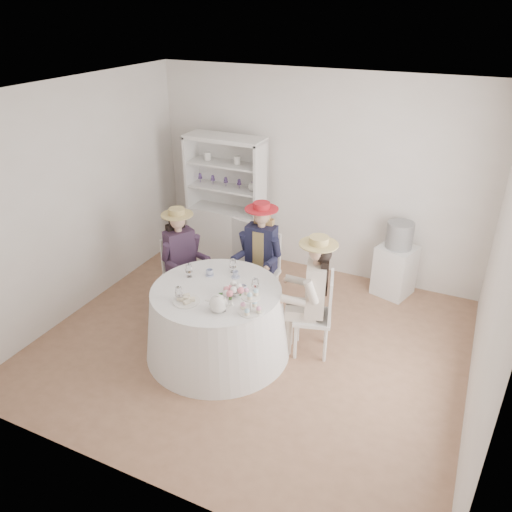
% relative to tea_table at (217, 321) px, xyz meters
% --- Properties ---
extents(ground, '(4.50, 4.50, 0.00)m').
position_rel_tea_table_xyz_m(ground, '(0.28, 0.27, -0.39)').
color(ground, '#885E44').
rests_on(ground, ground).
extents(ceiling, '(4.50, 4.50, 0.00)m').
position_rel_tea_table_xyz_m(ceiling, '(0.28, 0.27, 2.31)').
color(ceiling, white).
rests_on(ceiling, wall_back).
extents(wall_back, '(4.50, 0.00, 4.50)m').
position_rel_tea_table_xyz_m(wall_back, '(0.28, 2.27, 0.96)').
color(wall_back, silver).
rests_on(wall_back, ground).
extents(wall_front, '(4.50, 0.00, 4.50)m').
position_rel_tea_table_xyz_m(wall_front, '(0.28, -1.73, 0.96)').
color(wall_front, silver).
rests_on(wall_front, ground).
extents(wall_left, '(0.00, 4.50, 4.50)m').
position_rel_tea_table_xyz_m(wall_left, '(-1.97, 0.27, 0.96)').
color(wall_left, silver).
rests_on(wall_left, ground).
extents(wall_right, '(0.00, 4.50, 4.50)m').
position_rel_tea_table_xyz_m(wall_right, '(2.53, 0.27, 0.96)').
color(wall_right, silver).
rests_on(wall_right, ground).
extents(tea_table, '(1.55, 1.55, 0.78)m').
position_rel_tea_table_xyz_m(tea_table, '(0.00, 0.00, 0.00)').
color(tea_table, white).
rests_on(tea_table, ground).
extents(hutch, '(1.20, 0.71, 1.83)m').
position_rel_tea_table_xyz_m(hutch, '(-0.89, 1.94, 0.27)').
color(hutch, silver).
rests_on(hutch, ground).
extents(side_table, '(0.54, 0.54, 0.67)m').
position_rel_tea_table_xyz_m(side_table, '(1.48, 2.02, -0.05)').
color(side_table, silver).
rests_on(side_table, ground).
extents(hatbox, '(0.43, 0.43, 0.33)m').
position_rel_tea_table_xyz_m(hatbox, '(1.48, 2.02, 0.44)').
color(hatbox, black).
rests_on(hatbox, side_table).
extents(guest_left, '(0.56, 0.51, 1.31)m').
position_rel_tea_table_xyz_m(guest_left, '(-0.81, 0.59, 0.35)').
color(guest_left, silver).
rests_on(guest_left, ground).
extents(guest_mid, '(0.50, 0.52, 1.38)m').
position_rel_tea_table_xyz_m(guest_mid, '(0.05, 1.00, 0.39)').
color(guest_mid, silver).
rests_on(guest_mid, ground).
extents(guest_right, '(0.56, 0.52, 1.38)m').
position_rel_tea_table_xyz_m(guest_right, '(0.91, 0.42, 0.39)').
color(guest_right, silver).
rests_on(guest_right, ground).
extents(spare_chair, '(0.51, 0.51, 1.02)m').
position_rel_tea_table_xyz_m(spare_chair, '(-0.24, 1.32, 0.16)').
color(spare_chair, silver).
rests_on(spare_chair, ground).
extents(teacup_a, '(0.10, 0.10, 0.06)m').
position_rel_tea_table_xyz_m(teacup_a, '(-0.20, 0.23, 0.42)').
color(teacup_a, white).
rests_on(teacup_a, tea_table).
extents(teacup_b, '(0.08, 0.08, 0.06)m').
position_rel_tea_table_xyz_m(teacup_b, '(0.07, 0.31, 0.42)').
color(teacup_b, white).
rests_on(teacup_b, tea_table).
extents(teacup_c, '(0.10, 0.10, 0.07)m').
position_rel_tea_table_xyz_m(teacup_c, '(0.27, 0.06, 0.43)').
color(teacup_c, white).
rests_on(teacup_c, tea_table).
extents(flower_bowl, '(0.24, 0.24, 0.05)m').
position_rel_tea_table_xyz_m(flower_bowl, '(0.22, 0.01, 0.42)').
color(flower_bowl, white).
rests_on(flower_bowl, tea_table).
extents(flower_arrangement, '(0.19, 0.18, 0.07)m').
position_rel_tea_table_xyz_m(flower_arrangement, '(0.22, -0.06, 0.48)').
color(flower_arrangement, pink).
rests_on(flower_arrangement, tea_table).
extents(table_teapot, '(0.25, 0.18, 0.19)m').
position_rel_tea_table_xyz_m(table_teapot, '(0.22, -0.34, 0.47)').
color(table_teapot, white).
rests_on(table_teapot, tea_table).
extents(sandwich_plate, '(0.27, 0.27, 0.06)m').
position_rel_tea_table_xyz_m(sandwich_plate, '(-0.15, -0.33, 0.41)').
color(sandwich_plate, white).
rests_on(sandwich_plate, tea_table).
extents(cupcake_stand, '(0.25, 0.25, 0.23)m').
position_rel_tea_table_xyz_m(cupcake_stand, '(0.50, -0.22, 0.48)').
color(cupcake_stand, white).
rests_on(cupcake_stand, tea_table).
extents(stemware_set, '(0.85, 0.82, 0.15)m').
position_rel_tea_table_xyz_m(stemware_set, '(0.00, 0.00, 0.47)').
color(stemware_set, white).
rests_on(stemware_set, tea_table).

